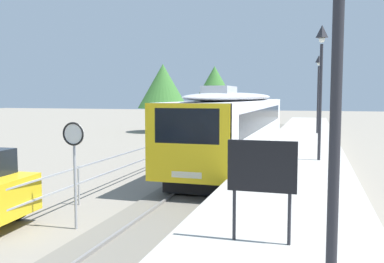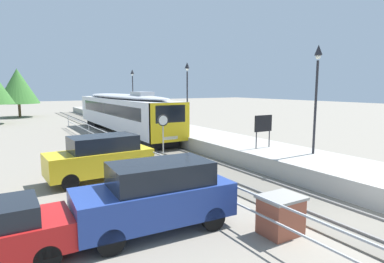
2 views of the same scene
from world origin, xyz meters
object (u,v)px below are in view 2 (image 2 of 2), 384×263
platform_notice_board (263,125)px  brick_utility_cabinet (281,215)px  platform_lamp_far_end (133,84)px  speed_limit_sign (163,127)px  commuter_train (123,111)px  platform_lamp_near_end (317,79)px  platform_lamp_mid_platform (187,82)px  parked_suv_yellow (101,157)px  parked_suv_blue (156,195)px

platform_notice_board → brick_utility_cabinet: platform_notice_board is taller
platform_lamp_far_end → speed_limit_sign: (-6.12, -20.66, -2.50)m
platform_lamp_far_end → brick_utility_cabinet: bearing=-102.7°
platform_lamp_far_end → speed_limit_sign: 21.69m
commuter_train → speed_limit_sign: bearing=-99.4°
platform_lamp_near_end → platform_lamp_mid_platform: same height
platform_notice_board → parked_suv_yellow: platform_notice_board is taller
speed_limit_sign → brick_utility_cabinet: speed_limit_sign is taller
commuter_train → parked_suv_blue: commuter_train is taller
platform_lamp_near_end → platform_lamp_far_end: (0.00, 25.27, 0.00)m
platform_notice_board → parked_suv_yellow: 8.74m
commuter_train → platform_lamp_mid_platform: 6.52m
platform_lamp_far_end → speed_limit_sign: platform_lamp_far_end is taller
commuter_train → platform_lamp_near_end: (4.06, -17.09, 2.48)m
platform_lamp_near_end → brick_utility_cabinet: 8.85m
platform_lamp_near_end → platform_lamp_far_end: 25.27m
brick_utility_cabinet → platform_lamp_near_end: bearing=32.2°
platform_lamp_mid_platform → parked_suv_blue: 17.94m
platform_lamp_mid_platform → speed_limit_sign: 10.40m
platform_lamp_mid_platform → brick_utility_cabinet: bearing=-111.6°
platform_lamp_mid_platform → brick_utility_cabinet: platform_lamp_mid_platform is taller
platform_lamp_far_end → parked_suv_blue: (-9.61, -27.35, -3.56)m
commuter_train → platform_notice_board: size_ratio=10.50×
parked_suv_yellow → commuter_train: bearing=67.1°
parked_suv_blue → parked_suv_yellow: 6.03m
platform_notice_board → parked_suv_blue: (-8.55, -4.58, -1.13)m
speed_limit_sign → brick_utility_cabinet: (-0.54, -8.80, -1.55)m
platform_lamp_near_end → parked_suv_blue: (-9.61, -2.09, -3.56)m
brick_utility_cabinet → parked_suv_yellow: size_ratio=0.26×
platform_lamp_mid_platform → parked_suv_blue: platform_lamp_mid_platform is taller
speed_limit_sign → brick_utility_cabinet: 8.95m
platform_lamp_mid_platform → platform_notice_board: 10.48m
platform_lamp_mid_platform → parked_suv_blue: size_ratio=1.14×
platform_lamp_near_end → parked_suv_yellow: (-9.61, 3.94, -3.56)m
platform_notice_board → speed_limit_sign: bearing=157.3°
platform_lamp_far_end → brick_utility_cabinet: size_ratio=4.42×
platform_lamp_near_end → platform_notice_board: (-1.07, 2.49, -2.44)m
platform_lamp_far_end → parked_suv_yellow: bearing=-114.3°
speed_limit_sign → parked_suv_blue: (-3.49, -6.69, -1.06)m
brick_utility_cabinet → parked_suv_blue: bearing=144.5°
platform_lamp_near_end → platform_notice_board: bearing=113.1°
commuter_train → platform_lamp_far_end: platform_lamp_far_end is taller
commuter_train → platform_notice_board: 14.90m
platform_lamp_mid_platform → brick_utility_cabinet: size_ratio=4.42×
commuter_train → parked_suv_blue: bearing=-106.1°
platform_lamp_mid_platform → platform_lamp_far_end: same height
platform_lamp_near_end → brick_utility_cabinet: platform_lamp_near_end is taller
speed_limit_sign → parked_suv_blue: bearing=-117.6°
speed_limit_sign → parked_suv_yellow: 3.71m
platform_lamp_mid_platform → platform_lamp_near_end: bearing=-90.0°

